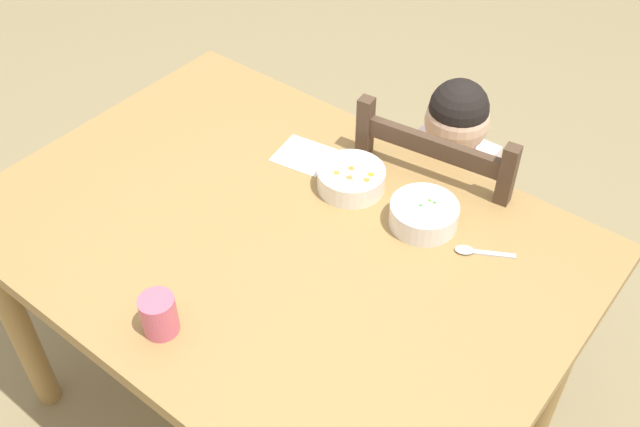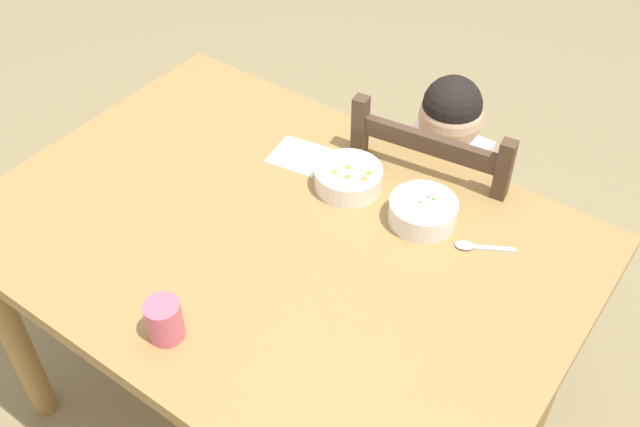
# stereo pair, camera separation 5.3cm
# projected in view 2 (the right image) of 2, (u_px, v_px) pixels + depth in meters

# --- Properties ---
(ground_plane) EXTENTS (8.00, 8.00, 0.00)m
(ground_plane) POSITION_uv_depth(u_px,v_px,m) (287.00, 415.00, 2.24)
(ground_plane) COLOR #887A54
(dining_table) EXTENTS (1.39, 0.97, 0.78)m
(dining_table) POSITION_uv_depth(u_px,v_px,m) (279.00, 264.00, 1.77)
(dining_table) COLOR olive
(dining_table) RESTS_ON ground
(dining_chair) EXTENTS (0.47, 0.47, 0.94)m
(dining_chair) POSITION_uv_depth(u_px,v_px,m) (433.00, 229.00, 2.17)
(dining_chair) COLOR #4A3525
(dining_chair) RESTS_ON ground
(child_figure) EXTENTS (0.32, 0.31, 0.96)m
(child_figure) POSITION_uv_depth(u_px,v_px,m) (437.00, 184.00, 2.05)
(child_figure) COLOR white
(child_figure) RESTS_ON ground
(bowl_of_peas) EXTENTS (0.16, 0.16, 0.06)m
(bowl_of_peas) POSITION_uv_depth(u_px,v_px,m) (423.00, 211.00, 1.71)
(bowl_of_peas) COLOR white
(bowl_of_peas) RESTS_ON dining_table
(bowl_of_carrots) EXTENTS (0.17, 0.17, 0.06)m
(bowl_of_carrots) POSITION_uv_depth(u_px,v_px,m) (348.00, 177.00, 1.80)
(bowl_of_carrots) COLOR white
(bowl_of_carrots) RESTS_ON dining_table
(spoon) EXTENTS (0.13, 0.08, 0.01)m
(spoon) POSITION_uv_depth(u_px,v_px,m) (474.00, 246.00, 1.67)
(spoon) COLOR silver
(spoon) RESTS_ON dining_table
(drinking_cup) EXTENTS (0.07, 0.07, 0.09)m
(drinking_cup) POSITION_uv_depth(u_px,v_px,m) (164.00, 320.00, 1.46)
(drinking_cup) COLOR #CD5A71
(drinking_cup) RESTS_ON dining_table
(paper_napkin) EXTENTS (0.16, 0.15, 0.00)m
(paper_napkin) POSITION_uv_depth(u_px,v_px,m) (299.00, 156.00, 1.91)
(paper_napkin) COLOR white
(paper_napkin) RESTS_ON dining_table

